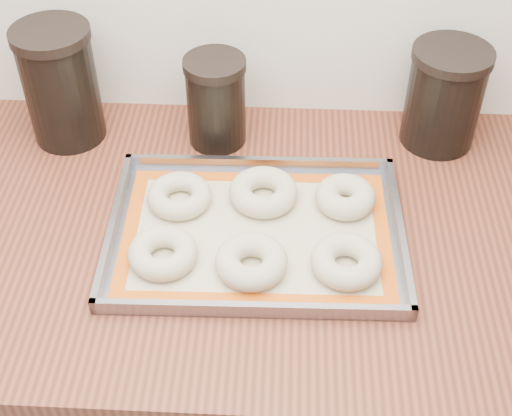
# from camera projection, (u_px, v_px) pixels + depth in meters

# --- Properties ---
(cabinet) EXTENTS (3.00, 0.65, 0.86)m
(cabinet) POSITION_uv_depth(u_px,v_px,m) (265.00, 388.00, 1.46)
(cabinet) COLOR slate
(cabinet) RESTS_ON floor
(countertop) EXTENTS (3.06, 0.68, 0.04)m
(countertop) POSITION_uv_depth(u_px,v_px,m) (267.00, 235.00, 1.16)
(countertop) COLOR brown
(countertop) RESTS_ON cabinet
(baking_tray) EXTENTS (0.47, 0.34, 0.03)m
(baking_tray) POSITION_uv_depth(u_px,v_px,m) (256.00, 232.00, 1.12)
(baking_tray) COLOR gray
(baking_tray) RESTS_ON countertop
(baking_mat) EXTENTS (0.43, 0.30, 0.00)m
(baking_mat) POSITION_uv_depth(u_px,v_px,m) (256.00, 233.00, 1.12)
(baking_mat) COLOR #C6B793
(baking_mat) RESTS_ON baking_tray
(bagel_front_left) EXTENTS (0.13, 0.13, 0.03)m
(bagel_front_left) POSITION_uv_depth(u_px,v_px,m) (163.00, 253.00, 1.07)
(bagel_front_left) COLOR beige
(bagel_front_left) RESTS_ON baking_mat
(bagel_front_mid) EXTENTS (0.12, 0.12, 0.04)m
(bagel_front_mid) POSITION_uv_depth(u_px,v_px,m) (251.00, 261.00, 1.05)
(bagel_front_mid) COLOR beige
(bagel_front_mid) RESTS_ON baking_mat
(bagel_front_right) EXTENTS (0.11, 0.11, 0.04)m
(bagel_front_right) POSITION_uv_depth(u_px,v_px,m) (346.00, 261.00, 1.05)
(bagel_front_right) COLOR beige
(bagel_front_right) RESTS_ON baking_mat
(bagel_back_left) EXTENTS (0.11, 0.11, 0.03)m
(bagel_back_left) POSITION_uv_depth(u_px,v_px,m) (179.00, 196.00, 1.16)
(bagel_back_left) COLOR beige
(bagel_back_left) RESTS_ON baking_mat
(bagel_back_mid) EXTENTS (0.14, 0.14, 0.04)m
(bagel_back_mid) POSITION_uv_depth(u_px,v_px,m) (263.00, 192.00, 1.17)
(bagel_back_mid) COLOR beige
(bagel_back_mid) RESTS_ON baking_mat
(bagel_back_right) EXTENTS (0.12, 0.12, 0.04)m
(bagel_back_right) POSITION_uv_depth(u_px,v_px,m) (345.00, 197.00, 1.16)
(bagel_back_right) COLOR beige
(bagel_back_right) RESTS_ON baking_mat
(canister_left) EXTENTS (0.13, 0.13, 0.22)m
(canister_left) POSITION_uv_depth(u_px,v_px,m) (61.00, 84.00, 1.24)
(canister_left) COLOR black
(canister_left) RESTS_ON countertop
(canister_mid) EXTENTS (0.11, 0.11, 0.17)m
(canister_mid) POSITION_uv_depth(u_px,v_px,m) (216.00, 101.00, 1.25)
(canister_mid) COLOR black
(canister_mid) RESTS_ON countertop
(canister_right) EXTENTS (0.14, 0.14, 0.18)m
(canister_right) POSITION_uv_depth(u_px,v_px,m) (444.00, 97.00, 1.24)
(canister_right) COLOR black
(canister_right) RESTS_ON countertop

